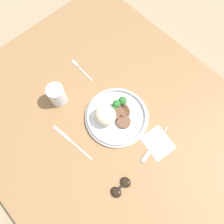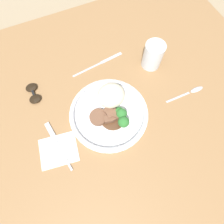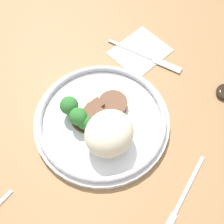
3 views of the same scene
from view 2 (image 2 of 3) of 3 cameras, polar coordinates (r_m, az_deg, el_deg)
ground_plane at (r=0.66m, az=-4.23°, el=-1.00°), size 8.00×8.00×0.00m
dining_table at (r=0.64m, az=-4.37°, el=-0.28°), size 1.38×1.05×0.05m
napkin at (r=0.61m, az=-17.02°, el=-11.83°), size 0.13×0.12×0.00m
plate at (r=0.60m, az=-0.74°, el=0.83°), size 0.27×0.27×0.09m
juice_glass at (r=0.70m, az=13.10°, el=17.22°), size 0.07×0.07×0.10m
fork at (r=0.61m, az=-17.82°, el=-8.97°), size 0.04×0.18×0.00m
knife at (r=0.72m, az=-4.03°, el=15.50°), size 0.22×0.04×0.00m
spoon at (r=0.71m, az=24.67°, el=6.12°), size 0.16×0.02×0.01m
sunglasses at (r=0.70m, az=-24.31°, el=5.63°), size 0.04×0.09×0.01m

